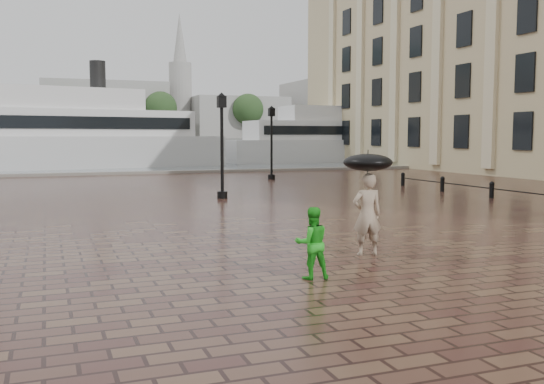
% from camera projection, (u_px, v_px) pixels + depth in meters
% --- Properties ---
extents(ground, '(300.00, 300.00, 0.00)m').
position_uv_depth(ground, '(269.00, 271.00, 12.11)').
color(ground, '#361C18').
rests_on(ground, ground).
extents(harbour_water, '(240.00, 240.00, 0.00)m').
position_uv_depth(harbour_water, '(73.00, 152.00, 97.93)').
color(harbour_water, '#4E565E').
rests_on(harbour_water, ground).
extents(quay_edge, '(80.00, 0.60, 0.30)m').
position_uv_depth(quay_edge, '(110.00, 175.00, 41.96)').
color(quay_edge, slate).
rests_on(quay_edge, ground).
extents(far_shore, '(300.00, 60.00, 2.00)m').
position_uv_depth(far_shore, '(62.00, 142.00, 161.27)').
color(far_shore, '#4C4C47').
rests_on(far_shore, ground).
extents(distant_skyline, '(102.50, 22.00, 33.00)m').
position_uv_depth(distant_skyline, '(245.00, 111.00, 167.92)').
color(distant_skyline, gray).
rests_on(distant_skyline, ground).
extents(far_trees, '(188.00, 8.00, 13.50)m').
position_uv_depth(far_trees, '(63.00, 107.00, 139.97)').
color(far_trees, '#2D2119').
rests_on(far_trees, ground).
extents(street_lamps, '(21.44, 14.44, 4.40)m').
position_uv_depth(street_lamps, '(106.00, 144.00, 27.70)').
color(street_lamps, black).
rests_on(street_lamps, ground).
extents(adult_pedestrian, '(0.74, 0.55, 1.87)m').
position_uv_depth(adult_pedestrian, '(367.00, 214.00, 13.67)').
color(adult_pedestrian, tan).
rests_on(adult_pedestrian, ground).
extents(child_pedestrian, '(0.72, 0.59, 1.37)m').
position_uv_depth(child_pedestrian, '(312.00, 243.00, 11.43)').
color(child_pedestrian, green).
rests_on(child_pedestrian, ground).
extents(ferry_near, '(28.41, 11.53, 9.08)m').
position_uv_depth(ferry_near, '(60.00, 135.00, 50.60)').
color(ferry_near, silver).
rests_on(ferry_near, ground).
extents(ferry_far, '(23.92, 6.22, 7.81)m').
position_uv_depth(ferry_far, '(336.00, 139.00, 63.42)').
color(ferry_far, silver).
rests_on(ferry_far, ground).
extents(umbrella, '(1.10, 1.10, 1.19)m').
position_uv_depth(umbrella, '(368.00, 162.00, 13.56)').
color(umbrella, black).
rests_on(umbrella, ground).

